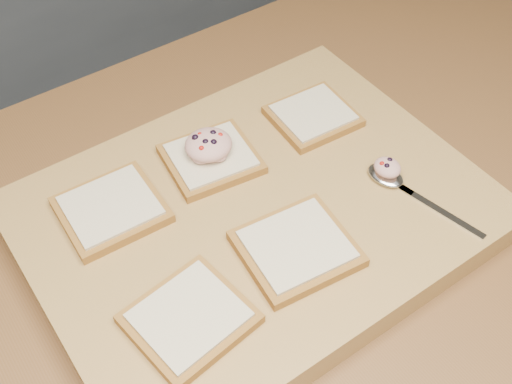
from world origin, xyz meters
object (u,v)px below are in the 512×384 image
(tuna_salad_dollop, at_px, (208,144))
(spoon, at_px, (393,181))
(bread_far_center, at_px, (211,158))
(cutting_board, at_px, (256,216))

(tuna_salad_dollop, relative_size, spoon, 0.37)
(tuna_salad_dollop, height_order, spoon, tuna_salad_dollop)
(bread_far_center, xyz_separation_m, tuna_salad_dollop, (-0.00, 0.00, 0.02))
(cutting_board, height_order, bread_far_center, bread_far_center)
(bread_far_center, relative_size, tuna_salad_dollop, 2.03)
(bread_far_center, xyz_separation_m, spoon, (0.17, -0.17, -0.00))
(cutting_board, xyz_separation_m, tuna_salad_dollop, (-0.01, 0.10, 0.05))
(cutting_board, relative_size, tuna_salad_dollop, 8.85)
(cutting_board, bearing_deg, spoon, -23.51)
(tuna_salad_dollop, bearing_deg, spoon, -44.53)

